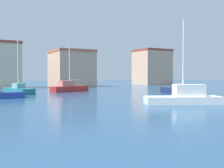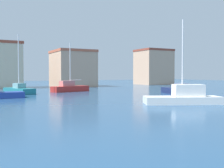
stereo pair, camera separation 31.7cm
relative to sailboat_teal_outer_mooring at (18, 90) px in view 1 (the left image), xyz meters
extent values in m
plane|color=navy|center=(7.37, -12.36, -0.51)|extent=(160.00, 160.00, 0.00)
cube|color=#1E707A|center=(0.00, 0.02, -0.13)|extent=(3.42, 6.30, 0.75)
cube|color=#6B9CA2|center=(0.03, -0.10, 0.57)|extent=(1.57, 1.84, 0.66)
cylinder|color=silver|center=(0.00, 0.02, 3.84)|extent=(0.12, 0.12, 7.20)
cube|color=white|center=(10.77, -19.56, -0.18)|extent=(6.94, 4.64, 0.66)
cube|color=silver|center=(11.25, -19.78, 0.68)|extent=(2.96, 2.37, 1.06)
cylinder|color=silver|center=(10.77, -19.56, 3.52)|extent=(0.12, 0.12, 6.73)
cube|color=#19234C|center=(18.18, -10.90, -0.13)|extent=(4.01, 7.63, 0.76)
cube|color=slate|center=(17.91, -11.79, 0.60)|extent=(1.72, 2.18, 0.70)
cube|color=#B22823|center=(7.41, 0.61, -0.09)|extent=(5.96, 3.12, 0.83)
cube|color=#C4716E|center=(6.87, 0.47, 0.73)|extent=(2.25, 1.59, 0.81)
cylinder|color=silver|center=(7.41, 0.61, 3.55)|extent=(0.12, 0.12, 6.45)
cylinder|color=silver|center=(8.40, 0.85, 1.22)|extent=(1.95, 0.56, 0.08)
cube|color=tan|center=(13.01, 15.24, 2.99)|extent=(7.62, 8.71, 7.01)
cube|color=#B25B42|center=(13.01, 15.24, 6.75)|extent=(7.77, 8.88, 0.50)
cube|color=tan|center=(34.89, 16.70, 3.63)|extent=(7.71, 6.85, 8.27)
cube|color=brown|center=(34.89, 16.70, 8.02)|extent=(7.87, 6.99, 0.50)
camera|label=1|loc=(-5.97, -37.11, 2.12)|focal=42.59mm
camera|label=2|loc=(-5.69, -37.26, 2.12)|focal=42.59mm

